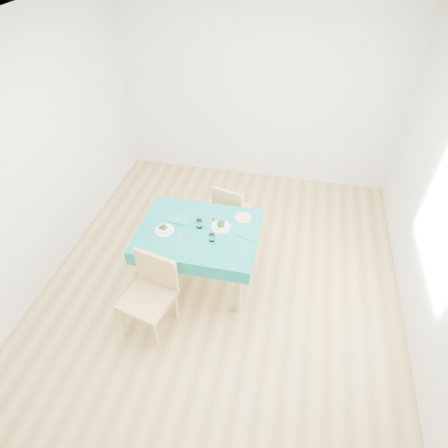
% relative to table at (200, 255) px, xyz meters
% --- Properties ---
extents(room_shell, '(4.02, 4.52, 2.73)m').
position_rel_table_xyz_m(room_shell, '(0.27, 0.05, 0.97)').
color(room_shell, olive).
rests_on(room_shell, ground).
extents(table, '(1.25, 0.95, 0.76)m').
position_rel_table_xyz_m(table, '(0.00, 0.00, 0.00)').
color(table, '#0A6D64').
rests_on(table, ground).
extents(chair_near, '(0.57, 0.60, 1.16)m').
position_rel_table_xyz_m(chair_near, '(-0.33, -0.73, 0.20)').
color(chair_near, tan).
rests_on(chair_near, ground).
extents(chair_far, '(0.48, 0.51, 0.97)m').
position_rel_table_xyz_m(chair_far, '(0.22, 0.79, 0.11)').
color(chair_far, tan).
rests_on(chair_far, ground).
extents(bowl_near, '(0.20, 0.20, 0.06)m').
position_rel_table_xyz_m(bowl_near, '(-0.34, -0.08, 0.41)').
color(bowl_near, white).
rests_on(bowl_near, table).
extents(bowl_far, '(0.21, 0.21, 0.06)m').
position_rel_table_xyz_m(bowl_far, '(0.23, 0.10, 0.41)').
color(bowl_far, white).
rests_on(bowl_far, table).
extents(fork_near, '(0.10, 0.18, 0.00)m').
position_rel_table_xyz_m(fork_near, '(-0.43, -0.18, 0.38)').
color(fork_near, silver).
rests_on(fork_near, table).
extents(knife_near, '(0.08, 0.22, 0.00)m').
position_rel_table_xyz_m(knife_near, '(-0.15, -0.16, 0.38)').
color(knife_near, silver).
rests_on(knife_near, table).
extents(fork_far, '(0.03, 0.18, 0.00)m').
position_rel_table_xyz_m(fork_far, '(0.12, 0.13, 0.38)').
color(fork_far, silver).
rests_on(fork_far, table).
extents(knife_far, '(0.05, 0.20, 0.00)m').
position_rel_table_xyz_m(knife_far, '(0.53, 0.04, 0.38)').
color(knife_far, silver).
rests_on(knife_far, table).
extents(napkin_near, '(0.24, 0.19, 0.01)m').
position_rel_table_xyz_m(napkin_near, '(-0.24, 0.12, 0.39)').
color(napkin_near, '#0E786E').
rests_on(napkin_near, table).
extents(napkin_far, '(0.21, 0.17, 0.01)m').
position_rel_table_xyz_m(napkin_far, '(0.51, 0.04, 0.38)').
color(napkin_far, '#0E786E').
rests_on(napkin_far, table).
extents(tumbler_center, '(0.07, 0.07, 0.09)m').
position_rel_table_xyz_m(tumbler_center, '(0.00, 0.05, 0.43)').
color(tumbler_center, white).
rests_on(tumbler_center, table).
extents(tumbler_side, '(0.06, 0.06, 0.08)m').
position_rel_table_xyz_m(tumbler_side, '(0.18, -0.12, 0.42)').
color(tumbler_side, white).
rests_on(tumbler_side, table).
extents(side_plate, '(0.18, 0.18, 0.01)m').
position_rel_table_xyz_m(side_plate, '(0.43, 0.30, 0.38)').
color(side_plate, '#D7E570').
rests_on(side_plate, table).
extents(bread_slice, '(0.12, 0.12, 0.02)m').
position_rel_table_xyz_m(bread_slice, '(0.43, 0.30, 0.40)').
color(bread_slice, beige).
rests_on(bread_slice, side_plate).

